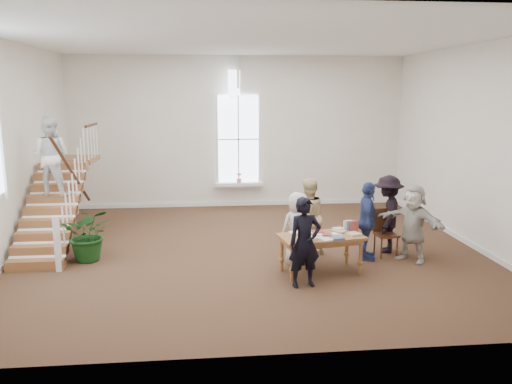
{
  "coord_description": "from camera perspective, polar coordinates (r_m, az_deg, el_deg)",
  "views": [
    {
      "loc": [
        -0.92,
        -10.54,
        3.44
      ],
      "look_at": [
        0.14,
        0.4,
        1.23
      ],
      "focal_mm": 35.0,
      "sensor_mm": 36.0,
      "label": 1
    }
  ],
  "objects": [
    {
      "name": "library_table",
      "position": [
        9.69,
        7.51,
        -5.4
      ],
      "size": [
        1.7,
        1.06,
        0.81
      ],
      "rotation": [
        0.0,
        0.0,
        0.18
      ],
      "color": "brown",
      "rests_on": "ground"
    },
    {
      "name": "staircase",
      "position": [
        11.94,
        -22.14,
        1.74
      ],
      "size": [
        1.1,
        4.1,
        2.92
      ],
      "color": "brown",
      "rests_on": "ground"
    },
    {
      "name": "side_chair",
      "position": [
        11.03,
        14.49,
        -4.15
      ],
      "size": [
        0.47,
        0.47,
        1.01
      ],
      "rotation": [
        0.0,
        0.0,
        0.09
      ],
      "color": "black",
      "rests_on": "ground"
    },
    {
      "name": "elderly_woman",
      "position": [
        10.16,
        4.79,
        -4.11
      ],
      "size": [
        0.82,
        0.64,
        1.47
      ],
      "primitive_type": "imported",
      "rotation": [
        0.0,
        0.0,
        3.41
      ],
      "color": "beige",
      "rests_on": "ground"
    },
    {
      "name": "police_officer",
      "position": [
        8.94,
        5.59,
        -5.76
      ],
      "size": [
        0.65,
        0.48,
        1.63
      ],
      "primitive_type": "imported",
      "rotation": [
        0.0,
        0.0,
        0.17
      ],
      "color": "black",
      "rests_on": "ground"
    },
    {
      "name": "woman_cluster_a",
      "position": [
        10.59,
        12.58,
        -3.26
      ],
      "size": [
        0.62,
        1.03,
        1.64
      ],
      "primitive_type": "imported",
      "rotation": [
        0.0,
        0.0,
        1.32
      ],
      "color": "navy",
      "rests_on": "ground"
    },
    {
      "name": "woman_cluster_c",
      "position": [
        10.72,
        17.49,
        -3.43
      ],
      "size": [
        1.29,
        1.46,
        1.6
      ],
      "primitive_type": "imported",
      "rotation": [
        0.0,
        0.0,
        5.37
      ],
      "color": "beige",
      "rests_on": "ground"
    },
    {
      "name": "ground",
      "position": [
        11.13,
        -0.53,
        -6.66
      ],
      "size": [
        10.0,
        10.0,
        0.0
      ],
      "primitive_type": "plane",
      "color": "#42291A",
      "rests_on": "ground"
    },
    {
      "name": "floor_plant",
      "position": [
        10.89,
        -18.56,
        -4.58
      ],
      "size": [
        1.08,
        0.96,
        1.13
      ],
      "primitive_type": "imported",
      "rotation": [
        0.0,
        0.0,
        0.08
      ],
      "color": "#123B13",
      "rests_on": "ground"
    },
    {
      "name": "room_shell",
      "position": [
        15.27,
        -1.97,
        -0.14
      ],
      "size": [
        10.49,
        10.0,
        10.0
      ],
      "color": "silver",
      "rests_on": "ground"
    },
    {
      "name": "woman_cluster_b",
      "position": [
        11.19,
        14.8,
        -2.44
      ],
      "size": [
        1.01,
        1.25,
        1.69
      ],
      "primitive_type": "imported",
      "rotation": [
        0.0,
        0.0,
        4.3
      ],
      "color": "black",
      "rests_on": "ground"
    },
    {
      "name": "person_yellow",
      "position": [
        10.67,
        5.9,
        -2.84
      ],
      "size": [
        1.01,
        0.92,
        1.67
      ],
      "primitive_type": "imported",
      "rotation": [
        0.0,
        0.0,
        3.58
      ],
      "color": "beige",
      "rests_on": "ground"
    }
  ]
}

